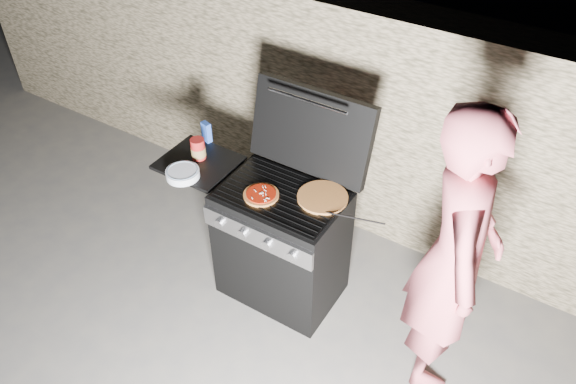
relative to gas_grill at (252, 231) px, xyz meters
The scene contains 10 objects.
ground 0.52m from the gas_grill, ahead, with size 50.00×50.00×0.00m, color #4E4D4D.
stone_wall 1.17m from the gas_grill, 76.61° to the left, with size 8.00×0.35×1.80m, color tan.
gas_grill is the anchor object (origin of this frame).
pizza_topped 0.50m from the gas_grill, 28.31° to the right, with size 0.23×0.23×0.03m, color #DEA750, non-canonical shape.
pizza_plain 0.68m from the gas_grill, 11.72° to the left, with size 0.32×0.32×0.02m, color #BF8844.
sauce_jar 0.68m from the gas_grill, behind, with size 0.10×0.10×0.15m, color #A6201C.
blue_carton 0.77m from the gas_grill, 156.66° to the left, with size 0.07×0.04×0.15m, color blue.
plate_stack 0.65m from the gas_grill, 155.08° to the right, with size 0.22×0.22×0.05m, color white.
person 1.46m from the gas_grill, ahead, with size 0.70×0.46×1.93m, color #C25360.
tongs 0.91m from the gas_grill, ahead, with size 0.01×0.01×0.39m, color black.
Camera 1 is at (1.46, -2.26, 3.22)m, focal length 35.00 mm.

